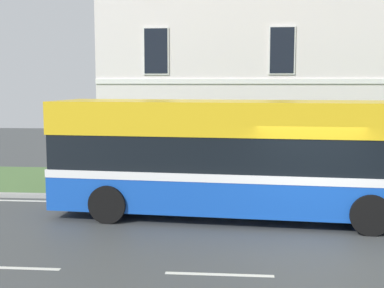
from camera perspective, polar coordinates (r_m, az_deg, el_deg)
ground_plane at (r=12.39m, az=12.91°, el=-9.85°), size 60.00×56.00×0.18m
georgian_townhouse at (r=25.48m, az=14.91°, el=12.96°), size 20.35×8.93×12.37m
iron_verge_railing at (r=16.09m, az=20.25°, el=-3.93°), size 19.70×0.04×0.97m
single_decker_bus at (r=13.38m, az=5.18°, el=-1.37°), size 9.78×3.19×3.04m
litter_bin at (r=15.93m, az=8.74°, el=-3.39°), size 0.47×0.47×1.16m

